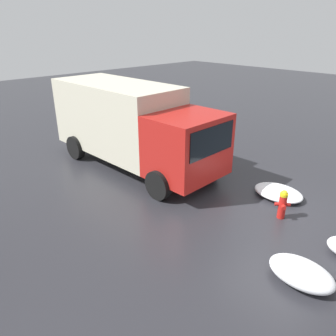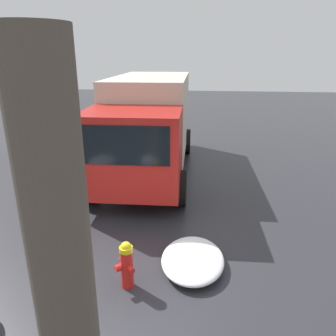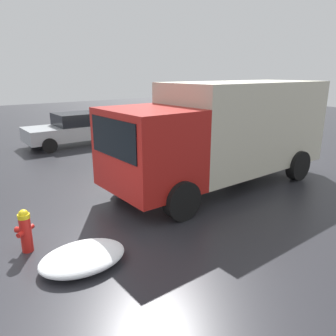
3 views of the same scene
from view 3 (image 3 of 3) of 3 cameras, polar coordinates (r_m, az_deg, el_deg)
ground_plane at (r=6.77m, az=-23.15°, el=-13.10°), size 60.00×60.00×0.00m
fire_hydrant at (r=6.58m, az=-23.60°, el=-9.86°), size 0.37×0.35×0.82m
delivery_truck at (r=9.50m, az=10.06°, el=6.52°), size 6.97×2.70×2.92m
parked_car at (r=15.45m, az=-15.68°, el=6.66°), size 4.32×2.06×1.42m
snow_pile_by_tree at (r=5.98m, az=-14.59°, el=-14.82°), size 1.48×1.11×0.28m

